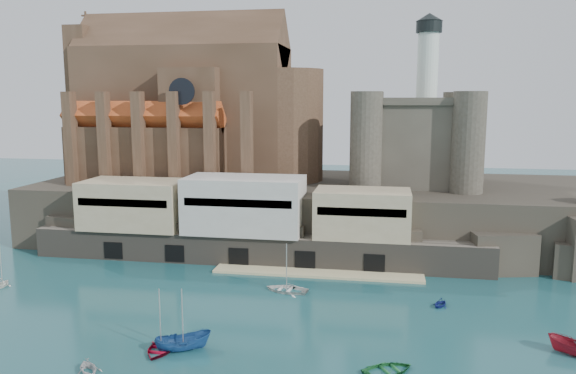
% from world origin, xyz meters
% --- Properties ---
extents(ground, '(300.00, 300.00, 0.00)m').
position_xyz_m(ground, '(0.00, 0.00, 0.00)').
color(ground, '#17474C').
rests_on(ground, ground).
extents(promontory, '(100.00, 36.00, 10.00)m').
position_xyz_m(promontory, '(-0.19, 39.37, 4.92)').
color(promontory, black).
rests_on(promontory, ground).
extents(quay, '(70.00, 12.00, 13.05)m').
position_xyz_m(quay, '(-10.19, 23.07, 6.07)').
color(quay, '#5E564B').
rests_on(quay, ground).
extents(church, '(47.00, 25.93, 30.51)m').
position_xyz_m(church, '(-24.13, 41.85, 22.13)').
color(church, '#463020').
rests_on(church, promontory).
extents(castle_keep, '(21.20, 21.20, 29.30)m').
position_xyz_m(castle_keep, '(16.08, 41.08, 18.31)').
color(castle_keep, '#423E34').
rests_on(castle_keep, promontory).
extents(boat_0, '(3.81, 1.18, 5.30)m').
position_xyz_m(boat_0, '(-10.55, -8.92, 0.00)').
color(boat_0, maroon).
rests_on(boat_0, ground).
extents(boat_1, '(3.28, 3.23, 3.31)m').
position_xyz_m(boat_1, '(-15.29, -14.59, 0.00)').
color(boat_1, silver).
rests_on(boat_1, ground).
extents(boat_2, '(2.87, 2.85, 5.62)m').
position_xyz_m(boat_2, '(-8.36, -8.54, 0.00)').
color(boat_2, '#204D89').
rests_on(boat_2, ground).
extents(boat_3, '(2.68, 3.59, 4.97)m').
position_xyz_m(boat_3, '(11.89, -9.62, 0.00)').
color(boat_3, '#1D6F34').
rests_on(boat_3, ground).
extents(boat_4, '(2.70, 1.84, 2.94)m').
position_xyz_m(boat_4, '(-38.96, 5.63, 0.00)').
color(boat_4, white).
rests_on(boat_4, ground).
extents(boat_5, '(2.72, 2.70, 5.25)m').
position_xyz_m(boat_5, '(30.00, -3.14, 0.00)').
color(boat_5, maroon).
rests_on(boat_5, ground).
extents(boat_6, '(1.89, 4.20, 5.68)m').
position_xyz_m(boat_6, '(-1.13, 10.27, 0.00)').
color(boat_6, silver).
rests_on(boat_6, ground).
extents(boat_7, '(2.68, 2.38, 2.65)m').
position_xyz_m(boat_7, '(18.16, 8.14, 0.00)').
color(boat_7, navy).
rests_on(boat_7, ground).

